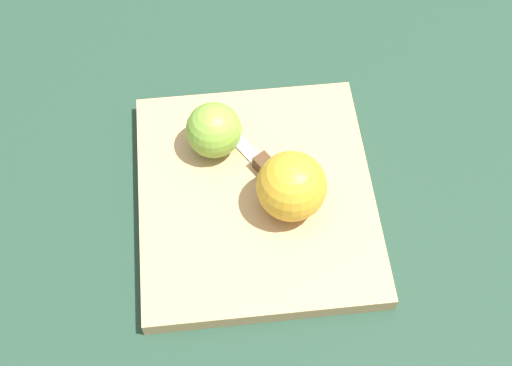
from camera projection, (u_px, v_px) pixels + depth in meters
name	position (u px, v px, depth m)	size (l,w,h in m)	color
ground_plane	(256.00, 201.00, 0.85)	(4.00, 4.00, 0.00)	#1E3828
cutting_board	(256.00, 197.00, 0.84)	(0.34, 0.31, 0.02)	tan
apple_half_left	(292.00, 186.00, 0.79)	(0.08, 0.08, 0.08)	gold
apple_half_right	(214.00, 130.00, 0.84)	(0.07, 0.07, 0.07)	olive
knife	(267.00, 168.00, 0.84)	(0.17, 0.09, 0.02)	silver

